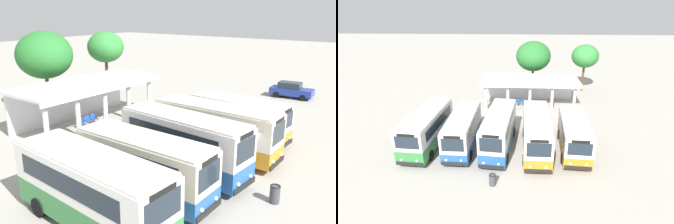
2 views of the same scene
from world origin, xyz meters
TOP-DOWN VIEW (x-y plane):
  - ground_plane at (0.00, 0.00)m, footprint 180.00×180.00m
  - city_bus_nearest_orange at (-7.85, 2.55)m, footprint 2.85×8.10m
  - city_bus_second_in_row at (-4.59, 2.46)m, footprint 2.36×7.48m
  - city_bus_middle_cream at (-1.33, 2.35)m, footprint 2.84×7.99m
  - city_bus_fourth_amber at (1.93, 2.11)m, footprint 2.41×8.09m
  - city_bus_fifth_blue at (5.20, 2.10)m, footprint 2.68×7.05m
  - terminal_canopy at (1.72, 14.07)m, footprint 11.95×4.95m
  - waiting_chair_end_by_column at (0.33, 12.95)m, footprint 0.45×0.45m
  - waiting_chair_second_from_end at (1.00, 12.97)m, footprint 0.45×0.45m
  - waiting_chair_middle_seat at (1.68, 12.98)m, footprint 0.45×0.45m
  - roadside_tree_behind_canopy at (2.40, 19.79)m, footprint 4.98×4.98m
  - roadside_tree_east_of_canopy at (9.72, 19.61)m, footprint 3.80×3.80m
  - litter_bin_apron at (-1.46, -2.99)m, footprint 0.49×0.49m

SIDE VIEW (x-z plane):
  - ground_plane at x=0.00m, z-range 0.00..0.00m
  - litter_bin_apron at x=-1.46m, z-range 0.01..0.91m
  - waiting_chair_end_by_column at x=0.33m, z-range 0.09..0.95m
  - waiting_chair_second_from_end at x=1.00m, z-range 0.09..0.95m
  - waiting_chair_middle_seat at x=1.68m, z-range 0.09..0.95m
  - city_bus_fifth_blue at x=5.20m, z-range 0.17..3.16m
  - city_bus_second_in_row at x=-4.59m, z-range 0.17..3.26m
  - city_bus_nearest_orange at x=-7.85m, z-range 0.17..3.44m
  - city_bus_fourth_amber at x=1.93m, z-range 0.17..3.45m
  - city_bus_middle_cream at x=-1.33m, z-range 0.17..3.55m
  - terminal_canopy at x=1.72m, z-range 0.85..4.25m
  - roadside_tree_behind_canopy at x=2.40m, z-range 1.42..8.51m
  - roadside_tree_east_of_canopy at x=9.72m, z-range 1.71..8.40m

